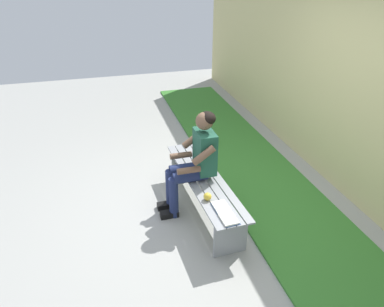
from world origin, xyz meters
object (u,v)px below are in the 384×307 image
Objects in this scene: person_seated at (195,159)px; apple at (208,197)px; bench_near at (204,185)px; book_open at (225,213)px.

apple is at bearing -179.67° from person_seated.
apple is (-0.43, 0.10, 0.15)m from bench_near.
bench_near is at bearing -12.97° from apple.
apple is 0.21× the size of book_open.
person_seated is 14.53× the size of apple.
person_seated is at bearing 0.33° from apple.
person_seated is 3.00× the size of book_open.
book_open is at bearing -172.52° from person_seated.
book_open is at bearing -160.41° from apple.
apple reaches higher than book_open.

